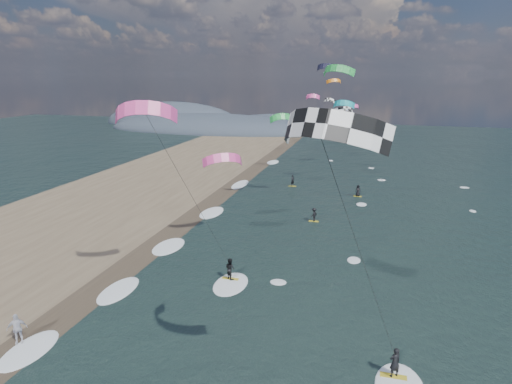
# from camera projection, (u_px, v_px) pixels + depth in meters

# --- Properties ---
(ground) EXTENTS (260.00, 260.00, 0.00)m
(ground) POSITION_uv_depth(u_px,v_px,m) (217.00, 362.00, 24.81)
(ground) COLOR black
(ground) RESTS_ON ground
(sand_strip) EXTENTS (26.00, 240.00, 0.00)m
(sand_strip) POSITION_uv_depth(u_px,v_px,m) (16.00, 252.00, 40.28)
(sand_strip) COLOR brown
(sand_strip) RESTS_ON ground
(wet_sand_strip) EXTENTS (3.00, 240.00, 0.00)m
(wet_sand_strip) POSITION_uv_depth(u_px,v_px,m) (128.00, 266.00, 37.19)
(wet_sand_strip) COLOR #382D23
(wet_sand_strip) RESTS_ON ground
(coastal_hills) EXTENTS (80.00, 41.00, 15.00)m
(coastal_hills) POSITION_uv_depth(u_px,v_px,m) (204.00, 127.00, 136.57)
(coastal_hills) COLOR #3D4756
(coastal_hills) RESTS_ON ground
(kitesurfer_near_a) EXTENTS (7.97, 9.09, 15.44)m
(kitesurfer_near_a) POSITION_uv_depth(u_px,v_px,m) (337.00, 190.00, 16.68)
(kitesurfer_near_a) COLOR gold
(kitesurfer_near_a) RESTS_ON ground
(kitesurfer_near_b) EXTENTS (7.21, 8.76, 15.10)m
(kitesurfer_near_b) POSITION_uv_depth(u_px,v_px,m) (174.00, 169.00, 28.82)
(kitesurfer_near_b) COLOR gold
(kitesurfer_near_b) RESTS_ON ground
(far_kitesurfers) EXTENTS (10.74, 15.92, 1.75)m
(far_kitesurfers) POSITION_uv_depth(u_px,v_px,m) (323.00, 198.00, 54.98)
(far_kitesurfers) COLOR gold
(far_kitesurfers) RESTS_ON ground
(bg_kite_field) EXTENTS (12.26, 74.20, 9.84)m
(bg_kite_field) POSITION_uv_depth(u_px,v_px,m) (325.00, 97.00, 69.41)
(bg_kite_field) COLOR orange
(bg_kite_field) RESTS_ON ground
(shoreline_surf) EXTENTS (2.40, 79.40, 0.11)m
(shoreline_surf) POSITION_uv_depth(u_px,v_px,m) (166.00, 247.00, 41.30)
(shoreline_surf) COLOR white
(shoreline_surf) RESTS_ON ground
(beach_walker) EXTENTS (1.21, 1.09, 1.98)m
(beach_walker) POSITION_uv_depth(u_px,v_px,m) (17.00, 329.00, 26.35)
(beach_walker) COLOR #BBBAC5
(beach_walker) RESTS_ON ground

